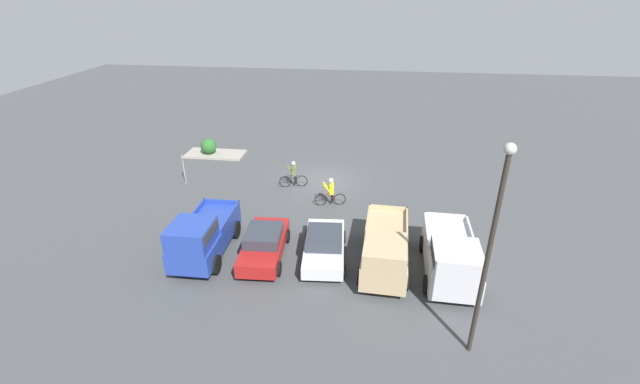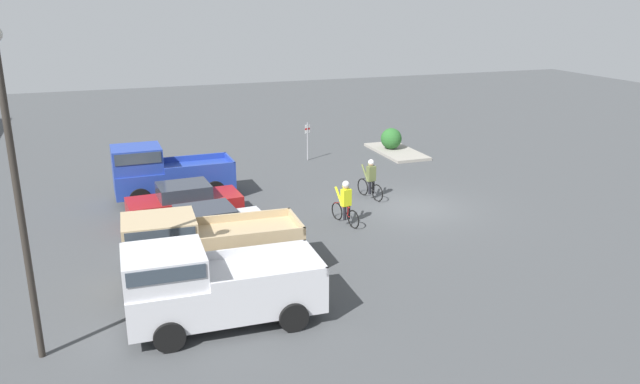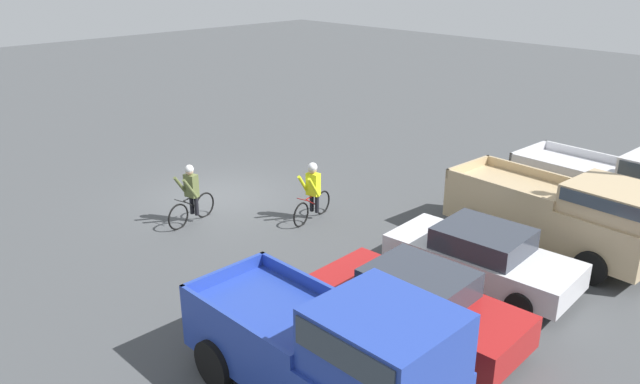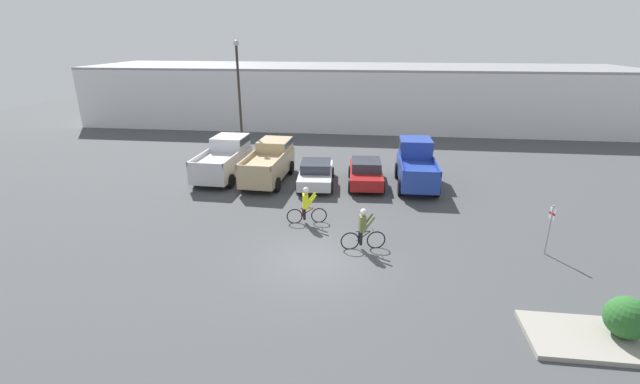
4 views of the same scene
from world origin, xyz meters
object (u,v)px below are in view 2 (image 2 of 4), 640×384
at_px(pickup_truck_2, 162,172).
at_px(shrub, 391,139).
at_px(sedan_1, 184,202).
at_px(fire_lane_sign, 308,138).
at_px(pickup_truck_1, 203,246).
at_px(cyclist_1, 346,202).
at_px(lamppost, 15,178).
at_px(pickup_truck_0, 209,285).
at_px(cyclist_0, 370,179).
at_px(sedan_0, 206,226).

relative_size(pickup_truck_2, shrub, 4.24).
xyz_separation_m(sedan_1, fire_lane_sign, (7.11, -7.42, 0.50)).
bearing_deg(fire_lane_sign, pickup_truck_1, 148.90).
height_order(pickup_truck_2, cyclist_1, pickup_truck_2).
bearing_deg(lamppost, pickup_truck_0, -87.60).
relative_size(pickup_truck_1, cyclist_0, 3.02).
xyz_separation_m(fire_lane_sign, shrub, (0.28, -5.01, -0.49)).
distance_m(pickup_truck_0, cyclist_0, 11.93).
bearing_deg(cyclist_0, shrub, -31.95).
relative_size(cyclist_0, lamppost, 0.23).
xyz_separation_m(pickup_truck_2, lamppost, (-11.36, 4.17, 3.24)).
xyz_separation_m(cyclist_1, lamppost, (-6.04, 10.33, 3.59)).
distance_m(sedan_1, pickup_truck_2, 2.88).
xyz_separation_m(pickup_truck_1, cyclist_0, (5.66, -8.10, -0.25)).
height_order(pickup_truck_1, shrub, pickup_truck_1).
relative_size(pickup_truck_1, lamppost, 0.69).
bearing_deg(fire_lane_sign, lamppost, 142.37).
xyz_separation_m(sedan_0, sedan_1, (2.80, 0.32, 0.05)).
bearing_deg(cyclist_0, pickup_truck_0, 135.18).
relative_size(pickup_truck_1, sedan_0, 1.21).
height_order(pickup_truck_0, pickup_truck_1, pickup_truck_0).
bearing_deg(sedan_1, pickup_truck_1, 177.61).
distance_m(cyclist_1, shrub, 12.00).
relative_size(sedan_1, pickup_truck_2, 0.89).
bearing_deg(pickup_truck_2, shrub, -70.42).
bearing_deg(pickup_truck_0, pickup_truck_1, -6.14).
xyz_separation_m(pickup_truck_1, shrub, (12.98, -12.67, -0.37)).
distance_m(pickup_truck_1, sedan_1, 5.60).
bearing_deg(shrub, cyclist_1, 145.68).
distance_m(sedan_1, fire_lane_sign, 10.29).
xyz_separation_m(sedan_1, lamppost, (-8.56, 4.66, 3.74)).
height_order(sedan_1, cyclist_0, cyclist_0).
height_order(sedan_1, lamppost, lamppost).
distance_m(sedan_1, cyclist_0, 7.87).
bearing_deg(sedan_1, cyclist_1, -113.96).
relative_size(pickup_truck_0, cyclist_0, 2.89).
height_order(pickup_truck_0, lamppost, lamppost).
xyz_separation_m(pickup_truck_0, fire_lane_sign, (15.50, -7.96, 0.09)).
xyz_separation_m(pickup_truck_0, cyclist_0, (8.46, -8.41, -0.29)).
bearing_deg(pickup_truck_2, pickup_truck_0, 179.76).
distance_m(cyclist_1, fire_lane_sign, 9.79).
bearing_deg(pickup_truck_0, fire_lane_sign, -27.18).
bearing_deg(shrub, pickup_truck_0, 140.58).
bearing_deg(pickup_truck_1, shrub, -44.32).
height_order(pickup_truck_1, cyclist_1, pickup_truck_1).
height_order(pickup_truck_0, sedan_0, pickup_truck_0).
bearing_deg(pickup_truck_1, lamppost, 123.94).
relative_size(sedan_1, shrub, 3.75).
bearing_deg(pickup_truck_0, cyclist_1, -46.59).
height_order(sedan_0, shrub, sedan_0).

